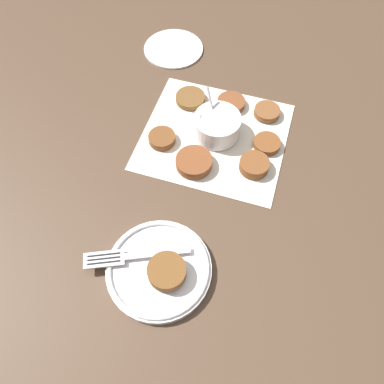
{
  "coord_description": "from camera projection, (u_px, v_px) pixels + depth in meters",
  "views": [
    {
      "loc": [
        0.0,
        0.52,
        0.64
      ],
      "look_at": [
        0.06,
        0.16,
        0.02
      ],
      "focal_mm": 35.0,
      "sensor_mm": 36.0,
      "label": 1
    }
  ],
  "objects": [
    {
      "name": "fritter_4",
      "position": [
        269.0,
        112.0,
        0.84
      ],
      "size": [
        0.06,
        0.06,
        0.01
      ],
      "color": "brown",
      "rests_on": "napkin"
    },
    {
      "name": "fritter_6",
      "position": [
        234.0,
        103.0,
        0.85
      ],
      "size": [
        0.06,
        0.06,
        0.01
      ],
      "color": "brown",
      "rests_on": "napkin"
    },
    {
      "name": "fritter_3",
      "position": [
        196.0,
        162.0,
        0.76
      ],
      "size": [
        0.08,
        0.08,
        0.02
      ],
      "color": "brown",
      "rests_on": "napkin"
    },
    {
      "name": "fritter_on_plate",
      "position": [
        170.0,
        272.0,
        0.63
      ],
      "size": [
        0.07,
        0.07,
        0.02
      ],
      "color": "brown",
      "rests_on": "serving_plate"
    },
    {
      "name": "fritter_1",
      "position": [
        164.0,
        139.0,
        0.8
      ],
      "size": [
        0.06,
        0.06,
        0.02
      ],
      "color": "brown",
      "rests_on": "napkin"
    },
    {
      "name": "fritter_5",
      "position": [
        256.0,
        165.0,
        0.76
      ],
      "size": [
        0.06,
        0.06,
        0.02
      ],
      "color": "brown",
      "rests_on": "napkin"
    },
    {
      "name": "fritter_2",
      "position": [
        192.0,
        98.0,
        0.86
      ],
      "size": [
        0.07,
        0.07,
        0.01
      ],
      "color": "brown",
      "rests_on": "napkin"
    },
    {
      "name": "sauce_bowl",
      "position": [
        219.0,
        127.0,
        0.8
      ],
      "size": [
        0.11,
        0.1,
        0.09
      ],
      "color": "silver",
      "rests_on": "napkin"
    },
    {
      "name": "napkin",
      "position": [
        216.0,
        136.0,
        0.81
      ],
      "size": [
        0.35,
        0.33,
        0.0
      ],
      "color": "silver",
      "rests_on": "ground_plane"
    },
    {
      "name": "serving_plate",
      "position": [
        162.0,
        269.0,
        0.65
      ],
      "size": [
        0.19,
        0.19,
        0.02
      ],
      "color": "silver",
      "rests_on": "ground_plane"
    },
    {
      "name": "ground_plane",
      "position": [
        229.0,
        138.0,
        0.81
      ],
      "size": [
        4.0,
        4.0,
        0.0
      ],
      "primitive_type": "plane",
      "color": "#4C3828"
    },
    {
      "name": "extra_saucer",
      "position": [
        175.0,
        48.0,
        0.96
      ],
      "size": [
        0.15,
        0.15,
        0.01
      ],
      "color": "silver",
      "rests_on": "ground_plane"
    },
    {
      "name": "fork",
      "position": [
        128.0,
        257.0,
        0.65
      ],
      "size": [
        0.19,
        0.07,
        0.0
      ],
      "color": "silver",
      "rests_on": "serving_plate"
    },
    {
      "name": "fritter_0",
      "position": [
        269.0,
        144.0,
        0.79
      ],
      "size": [
        0.06,
        0.06,
        0.01
      ],
      "color": "brown",
      "rests_on": "napkin"
    }
  ]
}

